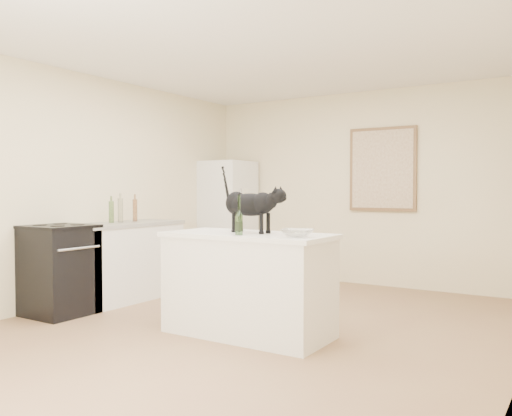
# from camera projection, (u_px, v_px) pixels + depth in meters

# --- Properties ---
(floor) EXTENTS (5.50, 5.50, 0.00)m
(floor) POSITION_uv_depth(u_px,v_px,m) (251.00, 328.00, 4.91)
(floor) COLOR #90714D
(floor) RESTS_ON ground
(ceiling) EXTENTS (5.50, 5.50, 0.00)m
(ceiling) POSITION_uv_depth(u_px,v_px,m) (251.00, 44.00, 4.82)
(ceiling) COLOR white
(ceiling) RESTS_ON ground
(wall_back) EXTENTS (4.50, 0.00, 4.50)m
(wall_back) POSITION_uv_depth(u_px,v_px,m) (361.00, 188.00, 7.18)
(wall_back) COLOR beige
(wall_back) RESTS_ON ground
(wall_left) EXTENTS (0.00, 5.50, 5.50)m
(wall_left) POSITION_uv_depth(u_px,v_px,m) (86.00, 188.00, 6.07)
(wall_left) COLOR beige
(wall_left) RESTS_ON ground
(island_base) EXTENTS (1.44, 0.67, 0.86)m
(island_base) POSITION_uv_depth(u_px,v_px,m) (248.00, 286.00, 4.67)
(island_base) COLOR white
(island_base) RESTS_ON floor
(island_top) EXTENTS (1.50, 0.70, 0.04)m
(island_top) POSITION_uv_depth(u_px,v_px,m) (248.00, 235.00, 4.66)
(island_top) COLOR white
(island_top) RESTS_ON island_base
(left_cabinets) EXTENTS (0.60, 1.40, 0.86)m
(left_cabinets) POSITION_uv_depth(u_px,v_px,m) (125.00, 263.00, 6.19)
(left_cabinets) COLOR white
(left_cabinets) RESTS_ON floor
(left_countertop) EXTENTS (0.62, 1.44, 0.04)m
(left_countertop) POSITION_uv_depth(u_px,v_px,m) (124.00, 224.00, 6.18)
(left_countertop) COLOR gray
(left_countertop) RESTS_ON left_cabinets
(stove) EXTENTS (0.60, 0.60, 0.90)m
(stove) POSITION_uv_depth(u_px,v_px,m) (59.00, 271.00, 5.43)
(stove) COLOR black
(stove) RESTS_ON floor
(fridge) EXTENTS (0.68, 0.68, 1.70)m
(fridge) POSITION_uv_depth(u_px,v_px,m) (227.00, 219.00, 7.91)
(fridge) COLOR white
(fridge) RESTS_ON floor
(artwork_frame) EXTENTS (0.90, 0.03, 1.10)m
(artwork_frame) POSITION_uv_depth(u_px,v_px,m) (382.00, 169.00, 6.99)
(artwork_frame) COLOR brown
(artwork_frame) RESTS_ON wall_back
(artwork_canvas) EXTENTS (0.82, 0.00, 1.02)m
(artwork_canvas) POSITION_uv_depth(u_px,v_px,m) (382.00, 169.00, 6.97)
(artwork_canvas) COLOR beige
(artwork_canvas) RESTS_ON wall_back
(black_cat) EXTENTS (0.65, 0.27, 0.44)m
(black_cat) POSITION_uv_depth(u_px,v_px,m) (250.00, 208.00, 4.69)
(black_cat) COLOR black
(black_cat) RESTS_ON island_top
(wine_bottle) EXTENTS (0.09, 0.09, 0.30)m
(wine_bottle) POSITION_uv_depth(u_px,v_px,m) (239.00, 217.00, 4.45)
(wine_bottle) COLOR #2D6026
(wine_bottle) RESTS_ON island_top
(glass_bowl) EXTENTS (0.33, 0.33, 0.07)m
(glass_bowl) POSITION_uv_depth(u_px,v_px,m) (297.00, 233.00, 4.26)
(glass_bowl) COLOR white
(glass_bowl) RESTS_ON island_top
(fridge_paper) EXTENTS (0.04, 0.15, 0.20)m
(fridge_paper) POSITION_uv_depth(u_px,v_px,m) (245.00, 195.00, 7.69)
(fridge_paper) COLOR silver
(fridge_paper) RESTS_ON fridge
(counter_bottle_cluster) EXTENTS (0.09, 0.41, 0.28)m
(counter_bottle_cluster) POSITION_uv_depth(u_px,v_px,m) (122.00, 211.00, 6.18)
(counter_bottle_cluster) COLOR #28541C
(counter_bottle_cluster) RESTS_ON left_countertop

